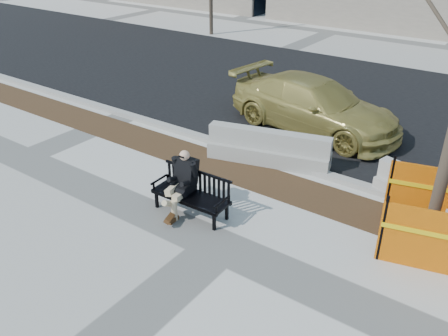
{
  "coord_description": "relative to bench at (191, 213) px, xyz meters",
  "views": [
    {
      "loc": [
        4.15,
        -5.69,
        5.35
      ],
      "look_at": [
        -0.73,
        1.13,
        0.92
      ],
      "focal_mm": 37.76,
      "sensor_mm": 36.0,
      "label": 1
    }
  ],
  "objects": [
    {
      "name": "tree_fence",
      "position": [
        4.22,
        1.76,
        0.0
      ],
      "size": [
        3.16,
        3.16,
        6.51
      ],
      "primitive_type": null,
      "rotation": [
        0.0,
        0.0,
        0.24
      ],
      "color": "orange",
      "rests_on": "ground"
    },
    {
      "name": "jersey_barrier_right",
      "position": [
        4.05,
        2.95,
        0.0
      ],
      "size": [
        2.7,
        1.18,
        0.76
      ],
      "primitive_type": null,
      "rotation": [
        0.0,
        0.0,
        -0.25
      ],
      "color": "#A8A59D",
      "rests_on": "ground"
    },
    {
      "name": "seated_man",
      "position": [
        -0.23,
        0.04,
        0.0
      ],
      "size": [
        0.59,
        0.96,
        1.33
      ],
      "primitive_type": null,
      "rotation": [
        0.0,
        0.0,
        0.03
      ],
      "color": "black",
      "rests_on": "ground"
    },
    {
      "name": "sedan",
      "position": [
        0.06,
        5.44,
        0.0
      ],
      "size": [
        5.28,
        2.72,
        1.46
      ],
      "primitive_type": "imported",
      "rotation": [
        0.0,
        0.0,
        1.43
      ],
      "color": "#A09043",
      "rests_on": "ground"
    },
    {
      "name": "asphalt_street",
      "position": [
        1.13,
        8.27,
        0.0
      ],
      "size": [
        60.0,
        10.4,
        0.01
      ],
      "primitive_type": "cube",
      "color": "black",
      "rests_on": "ground"
    },
    {
      "name": "curb",
      "position": [
        1.13,
        3.02,
        0.06
      ],
      "size": [
        60.0,
        0.25,
        0.12
      ],
      "primitive_type": "cube",
      "color": "#9E9B93",
      "rests_on": "ground"
    },
    {
      "name": "far_tree_left",
      "position": [
        -9.96,
        13.92,
        0.0
      ],
      "size": [
        2.71,
        2.71,
        5.77
      ],
      "primitive_type": null,
      "rotation": [
        0.0,
        0.0,
        -0.33
      ],
      "color": "#403429",
      "rests_on": "ground"
    },
    {
      "name": "bench",
      "position": [
        0.0,
        0.0,
        0.0
      ],
      "size": [
        1.7,
        0.65,
        0.9
      ],
      "primitive_type": null,
      "rotation": [
        0.0,
        0.0,
        0.03
      ],
      "color": "black",
      "rests_on": "ground"
    },
    {
      "name": "jersey_barrier_left",
      "position": [
        0.11,
        2.88,
        0.0
      ],
      "size": [
        3.07,
        1.37,
        0.87
      ],
      "primitive_type": null,
      "rotation": [
        0.0,
        0.0,
        0.26
      ],
      "color": "#A09E96",
      "rests_on": "ground"
    },
    {
      "name": "mulch_strip",
      "position": [
        1.13,
        2.07,
        0.0
      ],
      "size": [
        40.0,
        1.2,
        0.02
      ],
      "primitive_type": "cube",
      "color": "#47301C",
      "rests_on": "ground"
    },
    {
      "name": "ground",
      "position": [
        1.13,
        -0.53,
        0.0
      ],
      "size": [
        120.0,
        120.0,
        0.0
      ],
      "primitive_type": "plane",
      "color": "beige",
      "rests_on": "ground"
    }
  ]
}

